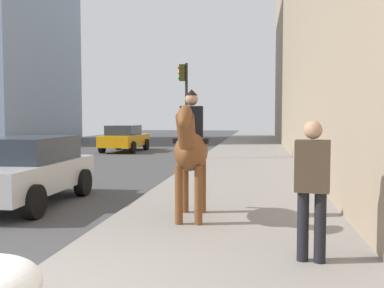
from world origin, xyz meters
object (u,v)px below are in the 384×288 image
(mounted_horse_near, at_px, (191,149))
(car_near_lane, at_px, (25,169))
(pedestrian_greeting, at_px, (312,181))
(car_mid_lane, at_px, (125,138))
(traffic_light_near_curb, at_px, (184,96))

(mounted_horse_near, distance_m, car_near_lane, 4.03)
(pedestrian_greeting, bearing_deg, mounted_horse_near, 52.68)
(car_near_lane, relative_size, car_mid_lane, 0.93)
(car_near_lane, bearing_deg, traffic_light_near_curb, 168.54)
(car_mid_lane, bearing_deg, traffic_light_near_curb, -137.10)
(pedestrian_greeting, height_order, car_mid_lane, pedestrian_greeting)
(traffic_light_near_curb, bearing_deg, pedestrian_greeting, -163.92)
(car_near_lane, bearing_deg, car_mid_lane, -172.16)
(mounted_horse_near, bearing_deg, pedestrian_greeting, 39.01)
(mounted_horse_near, xyz_separation_m, car_near_lane, (1.31, 3.77, -0.57))
(traffic_light_near_curb, bearing_deg, mounted_horse_near, -169.78)
(car_near_lane, xyz_separation_m, car_mid_lane, (14.40, 2.34, -0.02))
(pedestrian_greeting, xyz_separation_m, car_near_lane, (3.27, 5.55, -0.34))
(pedestrian_greeting, height_order, car_near_lane, pedestrian_greeting)
(mounted_horse_near, relative_size, pedestrian_greeting, 1.31)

